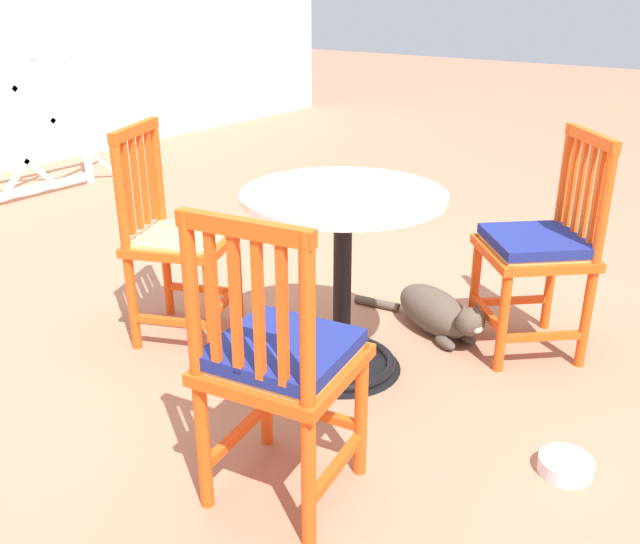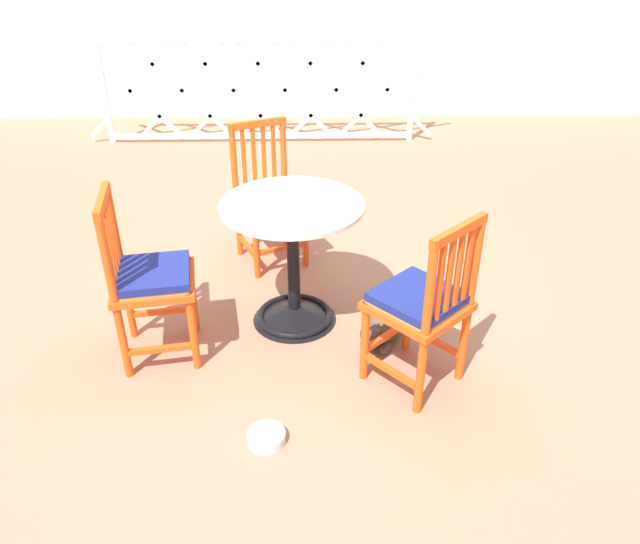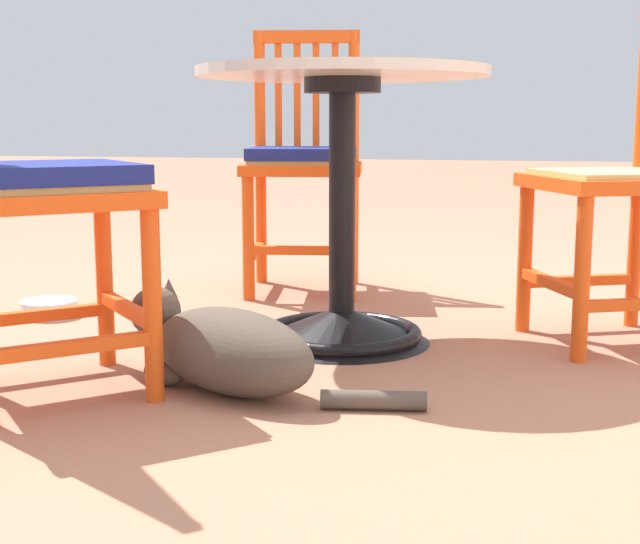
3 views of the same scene
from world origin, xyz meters
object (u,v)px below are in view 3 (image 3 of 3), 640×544
object	(u,v)px
orange_chair_by_planter	(625,182)
tabby_cat	(220,348)
orange_chair_tucked_in	(304,164)
pet_water_bowl	(49,308)
cafe_table	(342,238)
orange_chair_near_fence	(35,191)

from	to	relation	value
orange_chair_by_planter	tabby_cat	distance (m)	1.17
orange_chair_by_planter	orange_chair_tucked_in	world-z (taller)	same
orange_chair_by_planter	orange_chair_tucked_in	distance (m)	1.15
tabby_cat	pet_water_bowl	distance (m)	0.98
tabby_cat	pet_water_bowl	world-z (taller)	tabby_cat
cafe_table	orange_chair_by_planter	bearing A→B (deg)	103.26
orange_chair_near_fence	orange_chair_tucked_in	world-z (taller)	same
orange_chair_by_planter	tabby_cat	world-z (taller)	orange_chair_by_planter
orange_chair_tucked_in	pet_water_bowl	bearing A→B (deg)	-47.44
pet_water_bowl	tabby_cat	bearing A→B (deg)	51.82
orange_chair_near_fence	orange_chair_by_planter	size ratio (longest dim) A/B	1.00
cafe_table	tabby_cat	world-z (taller)	cafe_table
orange_chair_near_fence	tabby_cat	xyz separation A→B (m)	(-0.11, 0.37, -0.35)
orange_chair_near_fence	tabby_cat	world-z (taller)	orange_chair_near_fence
cafe_table	pet_water_bowl	xyz separation A→B (m)	(-0.11, -0.94, -0.26)
orange_chair_near_fence	orange_chair_tucked_in	bearing A→B (deg)	169.16
pet_water_bowl	orange_chair_tucked_in	bearing A→B (deg)	132.56
orange_chair_near_fence	orange_chair_tucked_in	distance (m)	1.35
orange_chair_near_fence	pet_water_bowl	bearing A→B (deg)	-150.74
pet_water_bowl	orange_chair_near_fence	bearing A→B (deg)	29.26
orange_chair_near_fence	tabby_cat	bearing A→B (deg)	107.25
cafe_table	orange_chair_near_fence	bearing A→B (deg)	-41.44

